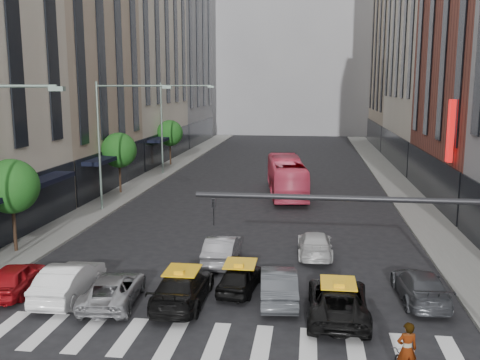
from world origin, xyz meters
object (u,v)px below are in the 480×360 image
at_px(streetlamp_far, 171,116).
at_px(taxi_center, 240,278).
at_px(streetlamp_mid, 112,129).
at_px(bus, 286,177).
at_px(taxi_left, 183,287).
at_px(car_white_front, 69,281).
at_px(car_red, 15,278).

height_order(streetlamp_far, taxi_center, streetlamp_far).
bearing_deg(streetlamp_far, streetlamp_mid, -90.00).
xyz_separation_m(streetlamp_mid, bus, (11.86, 7.43, -4.38)).
distance_m(streetlamp_far, taxi_left, 32.96).
bearing_deg(streetlamp_mid, bus, 32.05).
distance_m(streetlamp_mid, taxi_left, 18.40).
bearing_deg(bus, car_white_front, 63.35).
height_order(taxi_left, taxi_center, taxi_left).
height_order(taxi_left, bus, bus).
height_order(streetlamp_mid, bus, streetlamp_mid).
relative_size(taxi_left, bus, 0.44).
xyz_separation_m(streetlamp_mid, car_white_front, (3.78, -15.37, -5.15)).
distance_m(streetlamp_far, car_white_front, 32.01).
xyz_separation_m(car_red, car_white_front, (2.54, -0.19, 0.08)).
bearing_deg(bus, streetlamp_mid, 24.93).
height_order(car_red, taxi_center, car_red).
xyz_separation_m(taxi_left, bus, (3.18, 22.79, 0.82)).
bearing_deg(taxi_center, streetlamp_mid, -44.12).
bearing_deg(taxi_center, bus, -85.26).
height_order(streetlamp_far, taxi_left, streetlamp_far).
distance_m(streetlamp_mid, car_red, 16.11).
xyz_separation_m(streetlamp_mid, taxi_left, (8.68, -15.37, -5.20)).
bearing_deg(car_white_front, car_red, -5.98).
xyz_separation_m(taxi_center, bus, (1.01, 21.12, 0.91)).
distance_m(streetlamp_far, taxi_center, 32.05).
bearing_deg(taxi_left, car_white_front, -0.04).
bearing_deg(taxi_left, streetlamp_far, -74.62).
distance_m(car_white_front, taxi_center, 7.28).
xyz_separation_m(streetlamp_far, car_red, (1.24, -31.18, -5.24)).
height_order(streetlamp_far, car_white_front, streetlamp_far).
xyz_separation_m(taxi_left, taxi_center, (2.17, 1.67, -0.09)).
relative_size(streetlamp_far, taxi_left, 1.85).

